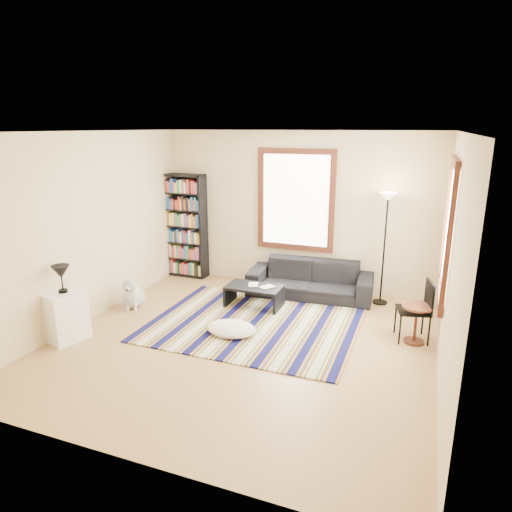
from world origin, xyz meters
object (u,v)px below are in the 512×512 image
(sofa, at_px, (310,279))
(dog, at_px, (133,292))
(folding_chair, at_px, (413,310))
(coffee_table, at_px, (254,296))
(floor_lamp, at_px, (384,250))
(bookshelf, at_px, (184,226))
(white_cabinet, at_px, (66,316))
(floor_cushion, at_px, (232,329))
(side_table, at_px, (416,324))

(sofa, xyz_separation_m, dog, (-2.56, -1.52, -0.04))
(folding_chair, bearing_deg, dog, 170.86)
(sofa, relative_size, folding_chair, 2.47)
(coffee_table, distance_m, floor_lamp, 2.25)
(bookshelf, relative_size, white_cabinet, 2.86)
(dog, bearing_deg, sofa, 11.77)
(bookshelf, xyz_separation_m, floor_cushion, (1.96, -2.16, -0.91))
(dog, bearing_deg, white_cabinet, -115.19)
(floor_cushion, relative_size, side_table, 1.33)
(coffee_table, height_order, folding_chair, folding_chair)
(sofa, distance_m, floor_cushion, 2.01)
(side_table, xyz_separation_m, dog, (-4.35, -0.30, -0.01))
(floor_cushion, relative_size, white_cabinet, 1.03)
(floor_lamp, height_order, dog, floor_lamp)
(floor_cushion, height_order, folding_chair, folding_chair)
(floor_lamp, bearing_deg, folding_chair, -66.00)
(floor_lamp, bearing_deg, white_cabinet, -142.96)
(sofa, distance_m, coffee_table, 1.09)
(bookshelf, relative_size, dog, 3.77)
(sofa, height_order, dog, sofa)
(sofa, height_order, coffee_table, sofa)
(coffee_table, xyz_separation_m, floor_cushion, (0.08, -1.09, -0.09))
(floor_lamp, bearing_deg, coffee_table, -154.81)
(sofa, bearing_deg, white_cabinet, -137.97)
(folding_chair, bearing_deg, white_cabinet, -173.22)
(floor_cushion, distance_m, dog, 1.95)
(floor_lamp, height_order, side_table, floor_lamp)
(floor_lamp, distance_m, white_cabinet, 4.92)
(bookshelf, height_order, white_cabinet, bookshelf)
(white_cabinet, bearing_deg, folding_chair, 38.83)
(coffee_table, bearing_deg, sofa, 47.72)
(side_table, bearing_deg, floor_lamp, 114.41)
(sofa, distance_m, side_table, 2.16)
(sofa, xyz_separation_m, bookshelf, (-2.61, 0.27, 0.69))
(coffee_table, relative_size, side_table, 1.67)
(bookshelf, distance_m, dog, 1.93)
(white_cabinet, bearing_deg, dog, 101.45)
(floor_cushion, xyz_separation_m, side_table, (2.44, 0.67, 0.18))
(bookshelf, bearing_deg, floor_cushion, -47.89)
(floor_cushion, height_order, dog, dog)
(dog, bearing_deg, floor_lamp, 4.47)
(floor_cushion, distance_m, white_cabinet, 2.28)
(side_table, relative_size, dog, 1.02)
(sofa, relative_size, bookshelf, 1.06)
(white_cabinet, bearing_deg, sofa, 64.16)
(bookshelf, bearing_deg, coffee_table, -29.72)
(folding_chair, bearing_deg, bookshelf, 147.86)
(bookshelf, bearing_deg, white_cabinet, -91.89)
(sofa, xyz_separation_m, coffee_table, (-0.73, -0.80, -0.13))
(coffee_table, xyz_separation_m, white_cabinet, (-1.98, -2.04, 0.17))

